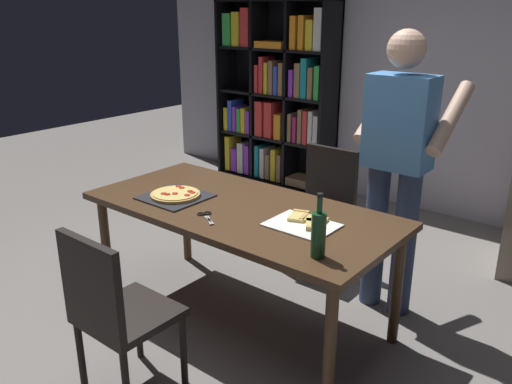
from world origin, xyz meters
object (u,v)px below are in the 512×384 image
Objects in this scene: dining_table at (240,218)px; bookshelf at (276,98)px; chair_far_side at (323,202)px; pepperoni_pizza_on_tray at (175,195)px; person_serving_pizza at (398,159)px; chair_near_camera at (113,308)px; wine_bottle at (318,233)px; kitchen_scissors at (206,216)px.

bookshelf is at bearing 122.59° from dining_table.
pepperoni_pizza_on_tray is (-0.41, -1.06, 0.25)m from chair_far_side.
pepperoni_pizza_on_tray is (-0.41, -0.13, 0.09)m from dining_table.
dining_table is at bearing -132.22° from person_serving_pizza.
bookshelf reaches higher than chair_near_camera.
dining_table is 5.12× the size of pepperoni_pizza_on_tray.
wine_bottle is 1.65× the size of kitchen_scissors.
pepperoni_pizza_on_tray is at bearing -162.02° from dining_table.
chair_near_camera is 0.73m from kitchen_scissors.
dining_table is at bearing 159.14° from wine_bottle.
person_serving_pizza is 1.37m from pepperoni_pizza_on_tray.
wine_bottle is at bearing -2.25° from kitchen_scissors.
kitchen_scissors is at bearing -16.60° from pepperoni_pizza_on_tray.
chair_far_side is 2.46× the size of pepperoni_pizza_on_tray.
kitchen_scissors is (-0.69, -0.95, -0.24)m from person_serving_pizza.
wine_bottle is (2.23, -2.64, -0.07)m from bookshelf.
bookshelf is 3.01m from kitchen_scissors.
chair_far_side is 2.85× the size of wine_bottle.
chair_far_side is 0.46× the size of bookshelf.
chair_near_camera is 1.03m from wine_bottle.
person_serving_pizza is at bearing 47.78° from dining_table.
dining_table is 0.94m from chair_far_side.
bookshelf is at bearing 113.82° from pepperoni_pizza_on_tray.
person_serving_pizza is (0.64, 0.71, 0.32)m from dining_table.
pepperoni_pizza_on_tray reaches higher than dining_table.
kitchen_scissors reaches higher than dining_table.
chair_near_camera and chair_far_side have the same top height.
person_serving_pizza is (0.64, 1.64, 0.49)m from chair_near_camera.
chair_far_side is at bearing 90.00° from dining_table.
kitchen_scissors is at bearing -60.60° from bookshelf.
person_serving_pizza is at bearing 38.63° from pepperoni_pizza_on_tray.
kitchen_scissors is (-0.04, -1.17, 0.24)m from chair_far_side.
bookshelf is (-1.52, 1.44, 0.43)m from chair_far_side.
wine_bottle is at bearing -7.05° from pepperoni_pizza_on_tray.
chair_far_side is at bearing 90.00° from chair_near_camera.
pepperoni_pizza_on_tray is (-1.05, -0.84, -0.23)m from person_serving_pizza.
bookshelf is at bearing 142.40° from person_serving_pizza.
wine_bottle is (0.71, 0.66, 0.36)m from chair_near_camera.
bookshelf is 1.11× the size of person_serving_pizza.
chair_far_side is at bearing 68.88° from pepperoni_pizza_on_tray.
person_serving_pizza is at bearing -37.60° from bookshelf.
chair_far_side is 2.14m from bookshelf.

